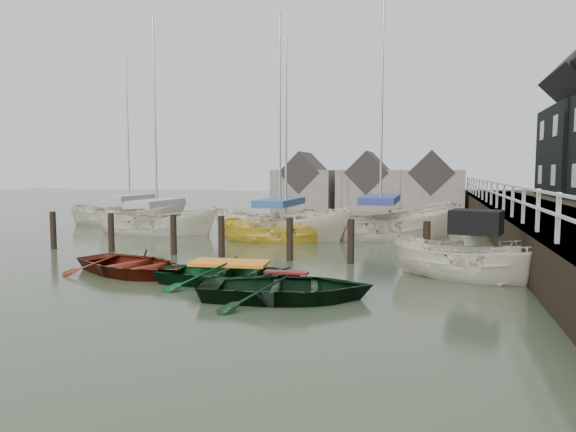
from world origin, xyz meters
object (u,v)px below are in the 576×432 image
(rowboat_red, at_px, (132,274))
(rowboat_green, at_px, (230,283))
(sailboat_b, at_px, (280,236))
(sailboat_a, at_px, (157,232))
(sailboat_c, at_px, (286,240))
(sailboat_e, at_px, (130,222))
(rowboat_dkgreen, at_px, (286,299))
(motorboat, at_px, (475,276))
(sailboat_d, at_px, (380,236))

(rowboat_red, bearing_deg, rowboat_green, -75.39)
(rowboat_green, xyz_separation_m, sailboat_b, (-1.41, 9.21, 0.06))
(sailboat_a, bearing_deg, sailboat_b, -91.41)
(rowboat_green, height_order, sailboat_a, sailboat_a)
(rowboat_green, distance_m, sailboat_a, 11.84)
(sailboat_c, height_order, sailboat_e, sailboat_e)
(sailboat_e, bearing_deg, sailboat_b, -132.55)
(rowboat_red, xyz_separation_m, rowboat_dkgreen, (5.00, -1.56, 0.00))
(motorboat, height_order, sailboat_c, sailboat_c)
(sailboat_b, xyz_separation_m, sailboat_e, (-9.74, 3.46, 0.00))
(sailboat_c, bearing_deg, sailboat_e, 52.06)
(rowboat_green, distance_m, sailboat_c, 8.51)
(sailboat_a, bearing_deg, rowboat_dkgreen, -139.62)
(rowboat_red, xyz_separation_m, sailboat_a, (-4.32, 8.85, 0.06))
(motorboat, xyz_separation_m, sailboat_e, (-17.31, 10.32, -0.02))
(motorboat, bearing_deg, sailboat_b, 62.27)
(sailboat_a, height_order, sailboat_c, sailboat_a)
(rowboat_green, distance_m, sailboat_e, 16.88)
(motorboat, bearing_deg, sailboat_d, 36.74)
(sailboat_b, bearing_deg, rowboat_green, -158.15)
(rowboat_red, height_order, sailboat_a, sailboat_a)
(rowboat_green, xyz_separation_m, rowboat_dkgreen, (1.87, -1.20, 0.00))
(sailboat_e, bearing_deg, rowboat_green, -161.67)
(rowboat_dkgreen, bearing_deg, sailboat_c, 2.46)
(motorboat, height_order, sailboat_a, sailboat_a)
(rowboat_green, relative_size, sailboat_c, 0.41)
(rowboat_dkgreen, distance_m, sailboat_c, 10.05)
(motorboat, relative_size, sailboat_b, 0.45)
(sailboat_b, relative_size, sailboat_c, 1.17)
(rowboat_red, relative_size, sailboat_a, 0.35)
(motorboat, height_order, sailboat_b, sailboat_b)
(rowboat_green, height_order, sailboat_b, sailboat_b)
(rowboat_dkgreen, xyz_separation_m, sailboat_c, (-2.79, 9.66, 0.02))
(rowboat_green, relative_size, rowboat_dkgreen, 0.96)
(sailboat_d, height_order, sailboat_e, sailboat_d)
(rowboat_red, relative_size, rowboat_dkgreen, 0.99)
(sailboat_a, bearing_deg, sailboat_e, 45.48)
(sailboat_a, bearing_deg, sailboat_c, -97.96)
(rowboat_red, height_order, sailboat_c, sailboat_c)
(sailboat_e, bearing_deg, rowboat_red, -169.92)
(rowboat_green, bearing_deg, sailboat_e, 35.41)
(rowboat_green, relative_size, sailboat_e, 0.36)
(rowboat_red, distance_m, motorboat, 9.50)
(sailboat_b, distance_m, sailboat_e, 10.34)
(motorboat, relative_size, sailboat_d, 0.39)
(sailboat_c, bearing_deg, sailboat_d, -76.15)
(sailboat_c, bearing_deg, sailboat_a, 67.91)
(rowboat_red, relative_size, rowboat_green, 1.03)
(motorboat, relative_size, sailboat_a, 0.44)
(sailboat_d, bearing_deg, sailboat_a, 76.19)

